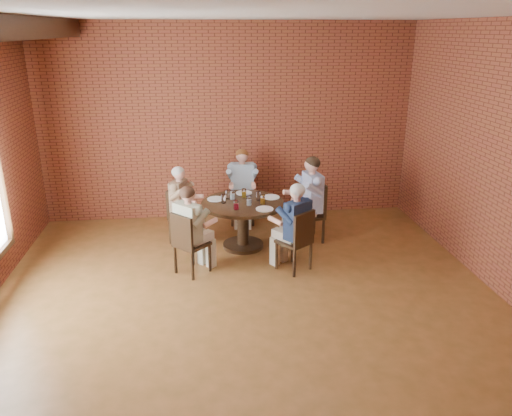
{
  "coord_description": "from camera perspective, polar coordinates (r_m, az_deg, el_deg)",
  "views": [
    {
      "loc": [
        -0.55,
        -5.2,
        3.26
      ],
      "look_at": [
        0.19,
        1.0,
        1.01
      ],
      "focal_mm": 35.0,
      "sensor_mm": 36.0,
      "label": 1
    }
  ],
  "objects": [
    {
      "name": "glass_c",
      "position": [
        7.8,
        -3.25,
        1.56
      ],
      "size": [
        0.07,
        0.07,
        0.14
      ],
      "primitive_type": "cylinder",
      "color": "white",
      "rests_on": "dining_table"
    },
    {
      "name": "plate_b",
      "position": [
        8.07,
        -1.39,
        1.75
      ],
      "size": [
        0.26,
        0.26,
        0.01
      ],
      "primitive_type": "cylinder",
      "color": "white",
      "rests_on": "dining_table"
    },
    {
      "name": "diner_d",
      "position": [
        6.94,
        -7.41,
        -2.54
      ],
      "size": [
        0.78,
        0.78,
        1.28
      ],
      "primitive_type": null,
      "rotation": [
        0.0,
        0.0,
        2.35
      ],
      "color": "#C0AA97",
      "rests_on": "floor"
    },
    {
      "name": "smartphone",
      "position": [
        7.38,
        0.44,
        -0.01
      ],
      "size": [
        0.11,
        0.15,
        0.01
      ],
      "primitive_type": "cube",
      "rotation": [
        0.0,
        0.0,
        0.37
      ],
      "color": "black",
      "rests_on": "dining_table"
    },
    {
      "name": "glass_e",
      "position": [
        7.61,
        -3.73,
        1.07
      ],
      "size": [
        0.07,
        0.07,
        0.14
      ],
      "primitive_type": "cylinder",
      "color": "white",
      "rests_on": "dining_table"
    },
    {
      "name": "chair_c",
      "position": [
        8.09,
        -8.86,
        -0.49
      ],
      "size": [
        0.49,
        0.49,
        0.88
      ],
      "rotation": [
        0.0,
        0.0,
        1.2
      ],
      "color": "#321F10",
      "rests_on": "floor"
    },
    {
      "name": "glass_h",
      "position": [
        7.55,
        0.77,
        0.98
      ],
      "size": [
        0.07,
        0.07,
        0.14
      ],
      "primitive_type": "cylinder",
      "color": "white",
      "rests_on": "dining_table"
    },
    {
      "name": "chair_a",
      "position": [
        8.07,
        6.58,
        -0.15
      ],
      "size": [
        0.51,
        0.51,
        0.97
      ],
      "rotation": [
        0.0,
        0.0,
        -1.43
      ],
      "color": "#321F10",
      "rests_on": "floor"
    },
    {
      "name": "wall_back",
      "position": [
        8.86,
        -3.15,
        9.65
      ],
      "size": [
        7.0,
        0.0,
        7.0
      ],
      "primitive_type": "plane",
      "rotation": [
        1.57,
        0.0,
        0.0
      ],
      "color": "brown",
      "rests_on": "ground"
    },
    {
      "name": "chair_d",
      "position": [
        6.94,
        -7.82,
        -3.83
      ],
      "size": [
        0.57,
        0.57,
        0.91
      ],
      "rotation": [
        0.0,
        0.0,
        2.35
      ],
      "color": "#321F10",
      "rests_on": "floor"
    },
    {
      "name": "glass_g",
      "position": [
        7.49,
        -0.79,
        0.82
      ],
      "size": [
        0.07,
        0.07,
        0.14
      ],
      "primitive_type": "cylinder",
      "color": "white",
      "rests_on": "dining_table"
    },
    {
      "name": "diner_b",
      "position": [
        8.69,
        -1.57,
        2.41
      ],
      "size": [
        0.57,
        0.68,
        1.32
      ],
      "primitive_type": null,
      "rotation": [
        0.0,
        0.0,
        -0.09
      ],
      "color": "#899EAF",
      "rests_on": "floor"
    },
    {
      "name": "plate_a",
      "position": [
        7.86,
        1.76,
        1.26
      ],
      "size": [
        0.26,
        0.26,
        0.01
      ],
      "primitive_type": "cylinder",
      "color": "white",
      "rests_on": "dining_table"
    },
    {
      "name": "diner_c",
      "position": [
        8.02,
        -8.44,
        0.36
      ],
      "size": [
        0.71,
        0.65,
        1.24
      ],
      "primitive_type": null,
      "rotation": [
        0.0,
        0.0,
        1.2
      ],
      "color": "brown",
      "rests_on": "floor"
    },
    {
      "name": "diner_a",
      "position": [
        7.98,
        6.01,
        0.95
      ],
      "size": [
        0.76,
        0.65,
        1.39
      ],
      "primitive_type": null,
      "rotation": [
        0.0,
        0.0,
        -1.43
      ],
      "color": "#364A8E",
      "rests_on": "floor"
    },
    {
      "name": "glass_f",
      "position": [
        7.32,
        -2.28,
        0.35
      ],
      "size": [
        0.07,
        0.07,
        0.14
      ],
      "primitive_type": "cylinder",
      "color": "white",
      "rests_on": "dining_table"
    },
    {
      "name": "floor",
      "position": [
        6.16,
        -0.65,
        -12.1
      ],
      "size": [
        7.0,
        7.0,
        0.0
      ],
      "primitive_type": "plane",
      "color": "brown",
      "rests_on": "ground"
    },
    {
      "name": "glass_b",
      "position": [
        7.85,
        -1.38,
        1.72
      ],
      "size": [
        0.07,
        0.07,
        0.14
      ],
      "primitive_type": "cylinder",
      "color": "white",
      "rests_on": "dining_table"
    },
    {
      "name": "plate_d",
      "position": [
        7.34,
        0.99,
        -0.11
      ],
      "size": [
        0.26,
        0.26,
        0.01
      ],
      "primitive_type": "cylinder",
      "color": "white",
      "rests_on": "dining_table"
    },
    {
      "name": "dining_table",
      "position": [
        7.73,
        -1.51,
        -0.87
      ],
      "size": [
        1.27,
        1.27,
        0.75
      ],
      "color": "#321F10",
      "rests_on": "floor"
    },
    {
      "name": "chair_e",
      "position": [
        6.99,
        4.85,
        -3.52
      ],
      "size": [
        0.56,
        0.56,
        0.91
      ],
      "rotation": [
        0.0,
        0.0,
        3.79
      ],
      "color": "#321F10",
      "rests_on": "floor"
    },
    {
      "name": "plate_c",
      "position": [
        7.8,
        -4.65,
        1.04
      ],
      "size": [
        0.26,
        0.26,
        0.01
      ],
      "primitive_type": "cylinder",
      "color": "white",
      "rests_on": "dining_table"
    },
    {
      "name": "wall_front",
      "position": [
        2.37,
        8.97,
        -21.51
      ],
      "size": [
        7.0,
        0.0,
        7.0
      ],
      "primitive_type": "plane",
      "rotation": [
        -1.57,
        0.0,
        0.0
      ],
      "color": "brown",
      "rests_on": "ground"
    },
    {
      "name": "glass_a",
      "position": [
        7.72,
        0.28,
        1.4
      ],
      "size": [
        0.07,
        0.07,
        0.14
      ],
      "primitive_type": "cylinder",
      "color": "white",
      "rests_on": "dining_table"
    },
    {
      "name": "ceiling",
      "position": [
        5.23,
        -0.8,
        21.37
      ],
      "size": [
        7.0,
        7.0,
        0.0
      ],
      "primitive_type": "plane",
      "rotation": [
        3.14,
        0.0,
        0.0
      ],
      "color": "silver",
      "rests_on": "wall_back"
    },
    {
      "name": "glass_d",
      "position": [
        7.77,
        -2.7,
        1.5
      ],
      "size": [
        0.07,
        0.07,
        0.14
      ],
      "primitive_type": "cylinder",
      "color": "white",
      "rests_on": "dining_table"
    },
    {
      "name": "diner_e",
      "position": [
        6.99,
        4.4,
        -2.24
      ],
      "size": [
        0.77,
        0.79,
        1.28
      ],
      "primitive_type": null,
      "rotation": [
        0.0,
        0.0,
        3.79
      ],
      "color": "#172441",
      "rests_on": "floor"
    },
    {
      "name": "chair_b",
      "position": [
        8.82,
        -1.56,
        1.62
      ],
      "size": [
        0.45,
        0.45,
        0.93
      ],
      "rotation": [
        0.0,
        0.0,
        -0.09
      ],
      "color": "#321F10",
      "rests_on": "floor"
    }
  ]
}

